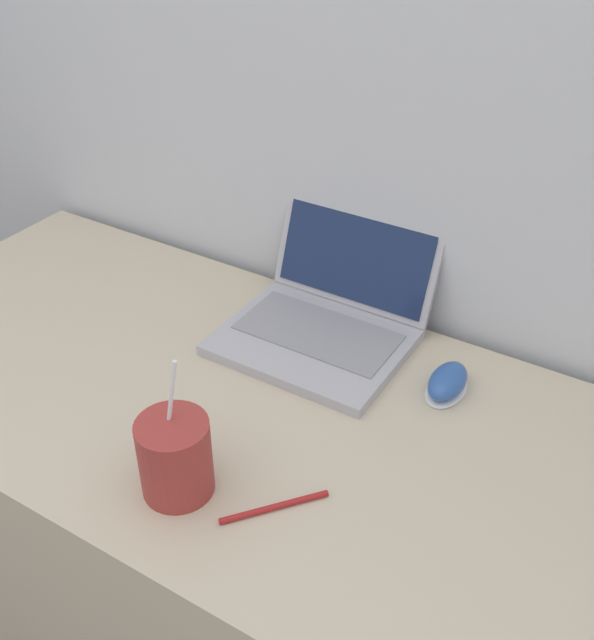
% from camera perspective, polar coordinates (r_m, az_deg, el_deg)
% --- Properties ---
extents(wall_back, '(7.00, 0.04, 2.50)m').
position_cam_1_polar(wall_back, '(1.29, 4.55, 20.99)').
color(wall_back, silver).
rests_on(wall_back, ground_plane).
extents(desk, '(1.48, 0.67, 0.76)m').
position_cam_1_polar(desk, '(1.50, -4.06, -16.96)').
color(desk, beige).
rests_on(desk, ground_plane).
extents(laptop, '(0.32, 0.34, 0.25)m').
position_cam_1_polar(laptop, '(1.34, 2.51, 1.16)').
color(laptop, '#ADADB2').
rests_on(laptop, desk).
extents(drink_cup, '(0.10, 0.10, 0.21)m').
position_cam_1_polar(drink_cup, '(1.05, -9.27, -10.19)').
color(drink_cup, '#9E332D').
rests_on(drink_cup, desk).
extents(computer_mouse, '(0.06, 0.10, 0.04)m').
position_cam_1_polar(computer_mouse, '(1.24, 11.39, -4.67)').
color(computer_mouse, white).
rests_on(computer_mouse, desk).
extents(pen, '(0.11, 0.13, 0.01)m').
position_cam_1_polar(pen, '(1.05, -1.73, -14.06)').
color(pen, '#A51E1E').
rests_on(pen, desk).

